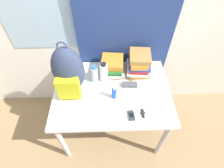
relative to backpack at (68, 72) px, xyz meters
name	(u,v)px	position (x,y,z in m)	size (l,w,h in m)	color
ground_plane	(113,158)	(0.38, -0.43, -0.96)	(12.00, 12.00, 0.00)	#8C704C
wall_back	(110,13)	(0.37, 0.46, 0.29)	(6.00, 0.06, 2.50)	silver
curtain_blue	(126,16)	(0.51, 0.40, 0.29)	(0.94, 0.04, 2.50)	navy
desk	(112,96)	(0.38, -0.03, -0.33)	(1.11, 0.81, 0.72)	silver
backpack	(68,72)	(0.00, 0.00, 0.00)	(0.28, 0.26, 0.55)	#2D3851
book_stack_left	(113,66)	(0.39, 0.22, -0.15)	(0.24, 0.28, 0.16)	orange
book_stack_center	(138,63)	(0.65, 0.22, -0.13)	(0.24, 0.29, 0.23)	olive
water_bottle	(95,74)	(0.21, 0.10, -0.15)	(0.07, 0.07, 0.19)	silver
sports_bottle	(104,73)	(0.30, 0.11, -0.13)	(0.08, 0.08, 0.23)	white
sunscreen_bottle	(114,93)	(0.39, -0.11, -0.17)	(0.05, 0.05, 0.15)	blue
cell_phone	(131,116)	(0.53, -0.31, -0.23)	(0.06, 0.10, 0.02)	#2D2D33
sunglasses_case	(130,85)	(0.55, 0.02, -0.22)	(0.15, 0.06, 0.04)	#47474C
wristwatch	(143,113)	(0.63, -0.29, -0.23)	(0.04, 0.09, 0.01)	black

